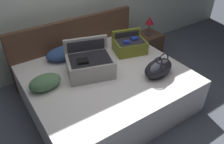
% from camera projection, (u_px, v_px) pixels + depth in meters
% --- Properties ---
extents(ground_plane, '(12.00, 12.00, 0.00)m').
position_uv_depth(ground_plane, '(123.00, 118.00, 2.99)').
color(ground_plane, '#4C515B').
extents(bed, '(2.02, 1.76, 0.50)m').
position_uv_depth(bed, '(107.00, 88.00, 3.12)').
color(bed, silver).
rests_on(bed, ground).
extents(headboard, '(2.06, 0.08, 0.95)m').
position_uv_depth(headboard, '(76.00, 47.00, 3.61)').
color(headboard, '#4C3323').
rests_on(headboard, ground).
extents(hard_case_large, '(0.69, 0.61, 0.42)m').
position_uv_depth(hard_case_large, '(90.00, 64.00, 2.91)').
color(hard_case_large, gray).
rests_on(hard_case_large, bed).
extents(hard_case_medium, '(0.54, 0.46, 0.30)m').
position_uv_depth(hard_case_medium, '(130.00, 45.00, 3.39)').
color(hard_case_medium, olive).
rests_on(hard_case_medium, bed).
extents(duffel_bag, '(0.49, 0.33, 0.30)m').
position_uv_depth(duffel_bag, '(158.00, 68.00, 2.88)').
color(duffel_bag, black).
rests_on(duffel_bag, bed).
extents(pillow_near_headboard, '(0.40, 0.27, 0.18)m').
position_uv_depth(pillow_near_headboard, '(45.00, 82.00, 2.67)').
color(pillow_near_headboard, '#4C724C').
rests_on(pillow_near_headboard, bed).
extents(pillow_center_head, '(0.53, 0.32, 0.18)m').
position_uv_depth(pillow_center_head, '(64.00, 53.00, 3.24)').
color(pillow_center_head, navy).
rests_on(pillow_center_head, bed).
extents(nightstand, '(0.44, 0.40, 0.47)m').
position_uv_depth(nightstand, '(147.00, 46.00, 4.14)').
color(nightstand, '#4C3323').
rests_on(nightstand, ground).
extents(table_lamp, '(0.15, 0.15, 0.32)m').
position_uv_depth(table_lamp, '(150.00, 22.00, 3.87)').
color(table_lamp, '#3F3833').
rests_on(table_lamp, nightstand).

